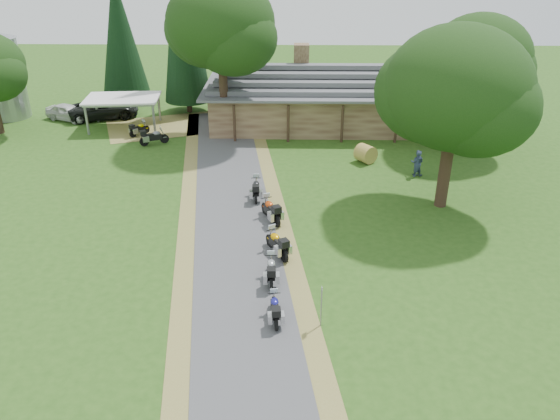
{
  "coord_description": "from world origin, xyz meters",
  "views": [
    {
      "loc": [
        2.08,
        -19.45,
        13.92
      ],
      "look_at": [
        1.65,
        4.92,
        1.6
      ],
      "focal_mm": 35.0,
      "sensor_mm": 36.0,
      "label": 1
    }
  ],
  "objects_px": {
    "carport": "(124,113)",
    "motorcycle_carport_a": "(139,128)",
    "motorcycle_row_c": "(277,242)",
    "hay_bale": "(366,154)",
    "car_white_sedan": "(68,110)",
    "motorcycle_row_d": "(271,209)",
    "motorcycle_row_a": "(275,308)",
    "motorcycle_row_b": "(271,269)",
    "motorcycle_carport_b": "(154,136)",
    "car_dark_suv": "(103,104)",
    "lodge": "(338,94)",
    "silo": "(1,76)",
    "motorcycle_row_e": "(256,188)"
  },
  "relations": [
    {
      "from": "motorcycle_row_b",
      "to": "motorcycle_row_a",
      "type": "bearing_deg",
      "value": -177.61
    },
    {
      "from": "carport",
      "to": "car_dark_suv",
      "type": "distance_m",
      "value": 3.47
    },
    {
      "from": "silo",
      "to": "motorcycle_row_d",
      "type": "xyz_separation_m",
      "value": [
        22.9,
        -18.45,
        -2.86
      ]
    },
    {
      "from": "hay_bale",
      "to": "car_white_sedan",
      "type": "bearing_deg",
      "value": 159.11
    },
    {
      "from": "motorcycle_row_c",
      "to": "motorcycle_row_e",
      "type": "xyz_separation_m",
      "value": [
        -1.36,
        6.31,
        -0.02
      ]
    },
    {
      "from": "car_dark_suv",
      "to": "hay_bale",
      "type": "height_order",
      "value": "car_dark_suv"
    },
    {
      "from": "lodge",
      "to": "motorcycle_row_d",
      "type": "xyz_separation_m",
      "value": [
        -4.89,
        -17.16,
        -1.77
      ]
    },
    {
      "from": "motorcycle_row_a",
      "to": "hay_bale",
      "type": "height_order",
      "value": "hay_bale"
    },
    {
      "from": "lodge",
      "to": "silo",
      "type": "distance_m",
      "value": 27.84
    },
    {
      "from": "motorcycle_row_a",
      "to": "motorcycle_carport_a",
      "type": "height_order",
      "value": "motorcycle_row_a"
    },
    {
      "from": "car_white_sedan",
      "to": "hay_bale",
      "type": "height_order",
      "value": "car_white_sedan"
    },
    {
      "from": "motorcycle_row_e",
      "to": "motorcycle_carport_b",
      "type": "distance_m",
      "value": 12.18
    },
    {
      "from": "silo",
      "to": "car_dark_suv",
      "type": "height_order",
      "value": "silo"
    },
    {
      "from": "motorcycle_carport_b",
      "to": "car_dark_suv",
      "type": "bearing_deg",
      "value": 105.37
    },
    {
      "from": "car_white_sedan",
      "to": "motorcycle_row_d",
      "type": "distance_m",
      "value": 24.92
    },
    {
      "from": "carport",
      "to": "motorcycle_row_d",
      "type": "height_order",
      "value": "carport"
    },
    {
      "from": "silo",
      "to": "motorcycle_row_e",
      "type": "height_order",
      "value": "silo"
    },
    {
      "from": "carport",
      "to": "motorcycle_row_a",
      "type": "bearing_deg",
      "value": -67.64
    },
    {
      "from": "motorcycle_row_d",
      "to": "motorcycle_carport_b",
      "type": "xyz_separation_m",
      "value": [
        -9.03,
        11.92,
        -0.03
      ]
    },
    {
      "from": "motorcycle_row_b",
      "to": "silo",
      "type": "bearing_deg",
      "value": 41.02
    },
    {
      "from": "lodge",
      "to": "motorcycle_row_b",
      "type": "bearing_deg",
      "value": -101.49
    },
    {
      "from": "car_white_sedan",
      "to": "motorcycle_row_d",
      "type": "height_order",
      "value": "car_white_sedan"
    },
    {
      "from": "silo",
      "to": "car_white_sedan",
      "type": "xyz_separation_m",
      "value": [
        5.36,
        -0.74,
        -2.69
      ]
    },
    {
      "from": "silo",
      "to": "motorcycle_carport_b",
      "type": "bearing_deg",
      "value": -25.23
    },
    {
      "from": "car_white_sedan",
      "to": "lodge",
      "type": "bearing_deg",
      "value": -66.71
    },
    {
      "from": "lodge",
      "to": "motorcycle_row_b",
      "type": "relative_size",
      "value": 11.68
    },
    {
      "from": "motorcycle_row_d",
      "to": "lodge",
      "type": "bearing_deg",
      "value": -41.25
    },
    {
      "from": "carport",
      "to": "silo",
      "type": "bearing_deg",
      "value": 161.29
    },
    {
      "from": "motorcycle_row_e",
      "to": "motorcycle_carport_b",
      "type": "height_order",
      "value": "motorcycle_carport_b"
    },
    {
      "from": "lodge",
      "to": "motorcycle_carport_a",
      "type": "relative_size",
      "value": 12.83
    },
    {
      "from": "motorcycle_row_a",
      "to": "motorcycle_row_d",
      "type": "bearing_deg",
      "value": -2.95
    },
    {
      "from": "motorcycle_row_a",
      "to": "motorcycle_carport_b",
      "type": "xyz_separation_m",
      "value": [
        -9.49,
        20.48,
        0.08
      ]
    },
    {
      "from": "motorcycle_row_e",
      "to": "motorcycle_carport_a",
      "type": "relative_size",
      "value": 1.14
    },
    {
      "from": "carport",
      "to": "motorcycle_row_c",
      "type": "relative_size",
      "value": 2.91
    },
    {
      "from": "lodge",
      "to": "silo",
      "type": "height_order",
      "value": "silo"
    },
    {
      "from": "carport",
      "to": "motorcycle_carport_a",
      "type": "xyz_separation_m",
      "value": [
        1.62,
        -1.91,
        -0.66
      ]
    },
    {
      "from": "motorcycle_row_b",
      "to": "hay_bale",
      "type": "xyz_separation_m",
      "value": [
        5.97,
        14.48,
        -0.02
      ]
    },
    {
      "from": "motorcycle_row_c",
      "to": "motorcycle_carport_a",
      "type": "xyz_separation_m",
      "value": [
        -11.05,
        17.48,
        -0.1
      ]
    },
    {
      "from": "lodge",
      "to": "car_white_sedan",
      "type": "height_order",
      "value": "lodge"
    },
    {
      "from": "motorcycle_row_e",
      "to": "hay_bale",
      "type": "height_order",
      "value": "motorcycle_row_e"
    },
    {
      "from": "silo",
      "to": "motorcycle_row_c",
      "type": "height_order",
      "value": "silo"
    },
    {
      "from": "lodge",
      "to": "motorcycle_carport_b",
      "type": "distance_m",
      "value": 14.98
    },
    {
      "from": "motorcycle_row_c",
      "to": "hay_bale",
      "type": "height_order",
      "value": "motorcycle_row_c"
    },
    {
      "from": "lodge",
      "to": "motorcycle_row_a",
      "type": "xyz_separation_m",
      "value": [
        -4.44,
        -25.72,
        -1.88
      ]
    },
    {
      "from": "carport",
      "to": "motorcycle_carport_a",
      "type": "height_order",
      "value": "carport"
    },
    {
      "from": "car_dark_suv",
      "to": "motorcycle_row_e",
      "type": "bearing_deg",
      "value": -158.05
    },
    {
      "from": "lodge",
      "to": "motorcycle_row_a",
      "type": "relative_size",
      "value": 12.79
    },
    {
      "from": "car_dark_suv",
      "to": "car_white_sedan",
      "type": "bearing_deg",
      "value": 82.46
    },
    {
      "from": "car_white_sedan",
      "to": "motorcycle_carport_a",
      "type": "relative_size",
      "value": 3.07
    },
    {
      "from": "motorcycle_row_b",
      "to": "motorcycle_row_c",
      "type": "relative_size",
      "value": 0.94
    }
  ]
}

